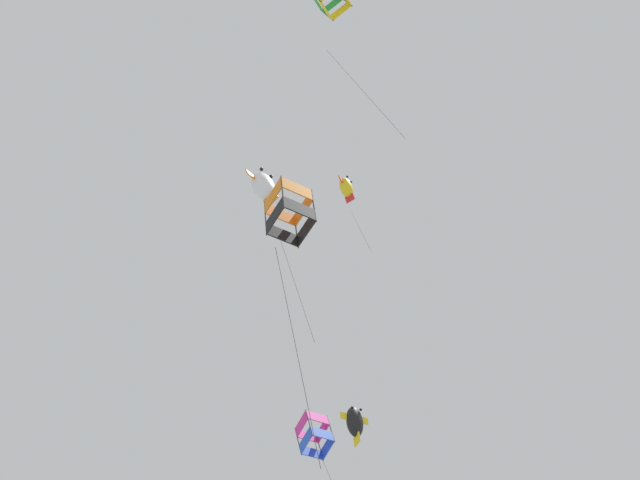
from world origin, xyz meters
TOP-DOWN VIEW (x-y plane):
  - kite_fish_upper_right at (0.96, 1.31)m, footprint 2.70×2.00m
  - kite_box_mid_left at (0.22, 6.81)m, footprint 1.47×1.45m
  - kite_fish_near_right at (-2.89, -3.44)m, footprint 2.42×1.63m
  - kite_fish_near_left at (-3.52, -7.22)m, footprint 1.76×1.42m
  - kite_box_far_centre at (-2.07, -9.71)m, footprint 1.73×2.04m

SIDE VIEW (x-z plane):
  - kite_box_mid_left at x=0.22m, z-range 18.83..26.28m
  - kite_fish_near_right at x=-2.89m, z-range 18.88..26.45m
  - kite_box_far_centre at x=-2.07m, z-range 24.46..26.53m
  - kite_fish_upper_right at x=0.96m, z-range 25.29..33.65m
  - kite_fish_near_left at x=-3.52m, z-range 36.29..42.17m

